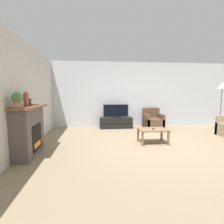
# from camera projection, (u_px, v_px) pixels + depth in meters

# --- Properties ---
(ground_plane) EXTENTS (24.00, 24.00, 0.00)m
(ground_plane) POSITION_uv_depth(u_px,v_px,m) (160.00, 146.00, 4.73)
(ground_plane) COLOR #89755B
(wall_back) EXTENTS (12.00, 0.06, 2.70)m
(wall_back) POSITION_uv_depth(u_px,v_px,m) (136.00, 95.00, 7.41)
(wall_back) COLOR silver
(wall_back) RESTS_ON ground
(wall_left) EXTENTS (0.06, 12.00, 2.70)m
(wall_left) POSITION_uv_depth(u_px,v_px,m) (23.00, 96.00, 4.22)
(wall_left) COLOR beige
(wall_left) RESTS_ON ground
(fireplace) EXTENTS (0.48, 1.27, 1.15)m
(fireplace) POSITION_uv_depth(u_px,v_px,m) (29.00, 130.00, 3.99)
(fireplace) COLOR #564C47
(fireplace) RESTS_ON ground
(mantel_vase_left) EXTENTS (0.09, 0.09, 0.26)m
(mantel_vase_left) POSITION_uv_depth(u_px,v_px,m) (21.00, 101.00, 3.54)
(mantel_vase_left) COLOR beige
(mantel_vase_left) RESTS_ON fireplace
(mantel_vase_centre_left) EXTENTS (0.11, 0.11, 0.32)m
(mantel_vase_centre_left) POSITION_uv_depth(u_px,v_px,m) (26.00, 99.00, 3.82)
(mantel_vase_centre_left) COLOR #994C3D
(mantel_vase_centre_left) RESTS_ON fireplace
(mantel_clock) EXTENTS (0.08, 0.11, 0.15)m
(mantel_clock) POSITION_uv_depth(u_px,v_px,m) (30.00, 102.00, 4.05)
(mantel_clock) COLOR brown
(mantel_clock) RESTS_ON fireplace
(potted_plant) EXTENTS (0.21, 0.21, 0.30)m
(potted_plant) POSITION_uv_depth(u_px,v_px,m) (17.00, 99.00, 3.38)
(potted_plant) COLOR #936B4C
(potted_plant) RESTS_ON fireplace
(tv_stand) EXTENTS (1.31, 0.50, 0.44)m
(tv_stand) POSITION_uv_depth(u_px,v_px,m) (116.00, 123.00, 7.13)
(tv_stand) COLOR black
(tv_stand) RESTS_ON ground
(tv) EXTENTS (1.01, 0.18, 0.52)m
(tv) POSITION_uv_depth(u_px,v_px,m) (116.00, 111.00, 7.07)
(tv) COLOR black
(tv) RESTS_ON tv_stand
(armchair) EXTENTS (0.70, 0.76, 0.81)m
(armchair) POSITION_uv_depth(u_px,v_px,m) (153.00, 121.00, 7.11)
(armchair) COLOR brown
(armchair) RESTS_ON ground
(coffee_table) EXTENTS (0.80, 0.56, 0.41)m
(coffee_table) POSITION_uv_depth(u_px,v_px,m) (153.00, 131.00, 4.96)
(coffee_table) COLOR brown
(coffee_table) RESTS_ON ground
(remote) EXTENTS (0.07, 0.16, 0.02)m
(remote) POSITION_uv_depth(u_px,v_px,m) (153.00, 129.00, 4.94)
(remote) COLOR black
(remote) RESTS_ON coffee_table
(floor_lamp) EXTENTS (0.33, 0.33, 1.80)m
(floor_lamp) POSITION_uv_depth(u_px,v_px,m) (222.00, 89.00, 6.37)
(floor_lamp) COLOR black
(floor_lamp) RESTS_ON ground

